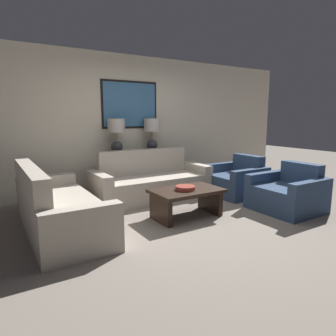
# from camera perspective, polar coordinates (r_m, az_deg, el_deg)

# --- Properties ---
(ground_plane) EXTENTS (20.00, 20.00, 0.00)m
(ground_plane) POSITION_cam_1_polar(r_m,az_deg,el_deg) (4.34, 6.16, -10.12)
(ground_plane) COLOR slate
(back_wall) EXTENTS (8.04, 0.12, 2.65)m
(back_wall) POSITION_cam_1_polar(r_m,az_deg,el_deg) (6.11, -7.40, 8.38)
(back_wall) COLOR beige
(back_wall) RESTS_ON ground_plane
(console_table) EXTENTS (1.23, 0.35, 0.77)m
(console_table) POSITION_cam_1_polar(r_m,az_deg,el_deg) (5.97, -6.19, -0.75)
(console_table) COLOR #332319
(console_table) RESTS_ON ground_plane
(table_lamp_left) EXTENTS (0.32, 0.32, 0.66)m
(table_lamp_left) POSITION_cam_1_polar(r_m,az_deg,el_deg) (5.73, -9.80, 6.70)
(table_lamp_left) COLOR #333338
(table_lamp_left) RESTS_ON console_table
(table_lamp_right) EXTENTS (0.32, 0.32, 0.66)m
(table_lamp_right) POSITION_cam_1_polar(r_m,az_deg,el_deg) (6.05, -3.06, 6.99)
(table_lamp_right) COLOR #333338
(table_lamp_right) RESTS_ON console_table
(couch_by_back_wall) EXTENTS (2.12, 0.85, 0.87)m
(couch_by_back_wall) POSITION_cam_1_polar(r_m,az_deg,el_deg) (5.45, -3.33, -2.79)
(couch_by_back_wall) COLOR #ADA393
(couch_by_back_wall) RESTS_ON ground_plane
(couch_by_side) EXTENTS (0.85, 2.12, 0.87)m
(couch_by_side) POSITION_cam_1_polar(r_m,az_deg,el_deg) (4.16, -20.35, -7.39)
(couch_by_side) COLOR #ADA393
(couch_by_side) RESTS_ON ground_plane
(coffee_table) EXTENTS (1.02, 0.65, 0.42)m
(coffee_table) POSITION_cam_1_polar(r_m,az_deg,el_deg) (4.44, 3.56, -5.55)
(coffee_table) COLOR black
(coffee_table) RESTS_ON ground_plane
(decorative_bowl) EXTENTS (0.29, 0.29, 0.06)m
(decorative_bowl) POSITION_cam_1_polar(r_m,az_deg,el_deg) (4.36, 3.34, -3.80)
(decorative_bowl) COLOR #93382D
(decorative_bowl) RESTS_ON coffee_table
(armchair_near_back_wall) EXTENTS (0.89, 0.95, 0.74)m
(armchair_near_back_wall) POSITION_cam_1_polar(r_m,az_deg,el_deg) (5.85, 12.77, -2.42)
(armchair_near_back_wall) COLOR navy
(armchair_near_back_wall) RESTS_ON ground_plane
(armchair_near_camera) EXTENTS (0.89, 0.95, 0.74)m
(armchair_near_camera) POSITION_cam_1_polar(r_m,az_deg,el_deg) (5.12, 21.82, -4.63)
(armchair_near_camera) COLOR navy
(armchair_near_camera) RESTS_ON ground_plane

